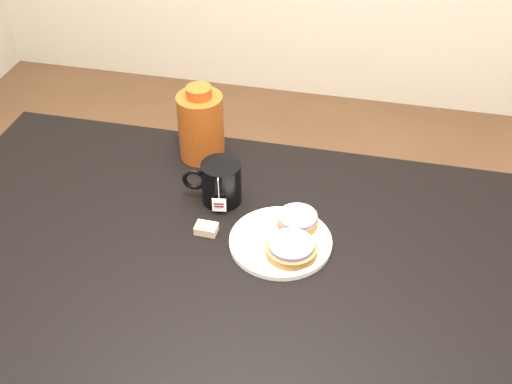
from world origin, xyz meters
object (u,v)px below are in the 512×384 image
Objects in this scene: bagel_back at (297,220)px; bagel_package at (201,125)px; table at (241,303)px; teabag_pouch at (206,229)px; bagel_front at (291,248)px; plate at (281,241)px; mug at (220,182)px.

bagel_package reaches higher than bagel_back.
bagel_package is (-0.18, 0.36, 0.17)m from table.
teabag_pouch is (-0.10, 0.10, 0.09)m from table.
bagel_package is at bearing 116.53° from table.
teabag_pouch is (-0.18, 0.03, -0.02)m from bagel_front.
plate is 2.05× the size of bagel_back.
mug reaches higher than bagel_front.
mug is at bearing -60.47° from bagel_package.
bagel_front is 0.40m from bagel_package.
table is at bearing -119.01° from bagel_back.
bagel_package is (-0.24, 0.26, 0.08)m from plate.
mug is 2.98× the size of teabag_pouch.
table is 10.43× the size of mug.
bagel_front reaches higher than teabag_pouch.
bagel_package is (-0.27, 0.21, 0.06)m from bagel_back.
table is 0.44m from bagel_package.
plate is 0.06m from bagel_back.
teabag_pouch reaches higher than table.
plate is 0.16m from teabag_pouch.
bagel_front is 0.84× the size of mug.
mug is 0.11m from teabag_pouch.
plate is 1.13× the size of bagel_package.
teabag_pouch is at bearing 133.48° from table.
table is 12.49× the size of bagel_front.
mug reaches higher than bagel_back.
plate is 0.37m from bagel_package.
plate is at bearing 129.91° from bagel_front.
bagel_back is 0.55× the size of bagel_package.
plate is 1.55× the size of mug.
mug is at bearing 144.67° from plate.
teabag_pouch is at bearing -164.40° from bagel_back.
teabag_pouch is at bearing 169.53° from bagel_front.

